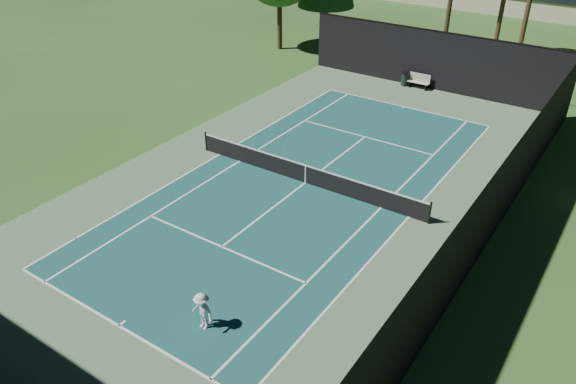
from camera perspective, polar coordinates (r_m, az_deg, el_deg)
name	(u,v)px	position (r m, az deg, el deg)	size (l,w,h in m)	color
ground	(305,183)	(27.68, 1.76, 0.91)	(160.00, 160.00, 0.00)	#2C541F
apron_slab	(305,183)	(27.67, 1.76, 0.92)	(18.00, 32.00, 0.01)	#567753
court_surface	(305,183)	(27.67, 1.76, 0.94)	(10.97, 23.77, 0.01)	#184F4A
court_lines	(305,183)	(27.67, 1.76, 0.95)	(11.07, 23.87, 0.01)	white
tennis_net	(305,173)	(27.40, 1.78, 1.93)	(12.90, 0.10, 1.10)	black
fence	(307,146)	(26.78, 1.90, 4.70)	(18.04, 32.05, 4.03)	black
player	(202,311)	(19.41, -8.71, -11.90)	(0.94, 0.54, 1.46)	silver
tennis_ball_a	(76,238)	(25.29, -20.76, -4.43)	(0.07, 0.07, 0.07)	#D3E133
tennis_ball_b	(284,146)	(31.26, -0.36, 4.70)	(0.07, 0.07, 0.07)	#BDD530
tennis_ball_c	(378,187)	(27.64, 9.14, 0.54)	(0.07, 0.07, 0.07)	#BED330
tennis_ball_d	(275,142)	(31.67, -1.38, 5.05)	(0.07, 0.07, 0.07)	#BFE133
park_bench	(419,81)	(40.61, 13.18, 10.97)	(1.50, 0.45, 1.02)	beige
trash_bin	(405,79)	(40.91, 11.81, 11.17)	(0.56, 0.56, 0.95)	black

